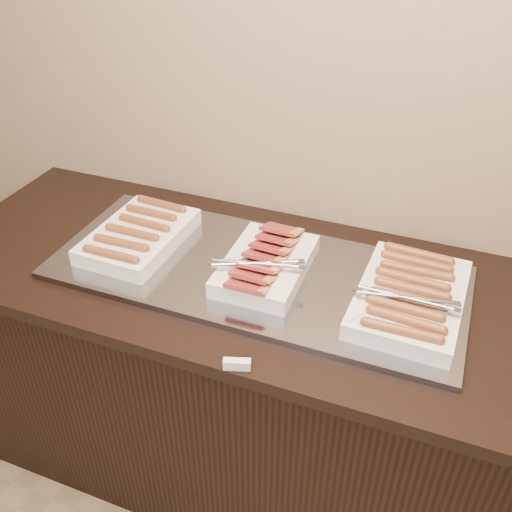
% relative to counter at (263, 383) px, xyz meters
% --- Properties ---
extents(counter, '(2.06, 0.76, 0.90)m').
position_rel_counter_xyz_m(counter, '(0.00, 0.00, 0.00)').
color(counter, black).
rests_on(counter, ground).
extents(warming_tray, '(1.20, 0.50, 0.02)m').
position_rel_counter_xyz_m(warming_tray, '(-0.03, 0.00, 0.46)').
color(warming_tray, gray).
rests_on(warming_tray, counter).
extents(dish_left, '(0.25, 0.37, 0.07)m').
position_rel_counter_xyz_m(dish_left, '(-0.41, 0.00, 0.50)').
color(dish_left, white).
rests_on(dish_left, warming_tray).
extents(dish_center, '(0.27, 0.36, 0.09)m').
position_rel_counter_xyz_m(dish_center, '(0.00, -0.00, 0.50)').
color(dish_center, white).
rests_on(dish_center, warming_tray).
extents(dish_right, '(0.28, 0.41, 0.08)m').
position_rel_counter_xyz_m(dish_right, '(0.41, -0.00, 0.50)').
color(dish_right, white).
rests_on(dish_right, warming_tray).
extents(label_holder, '(0.07, 0.04, 0.03)m').
position_rel_counter_xyz_m(label_holder, '(0.07, -0.36, 0.46)').
color(label_holder, white).
rests_on(label_holder, counter).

